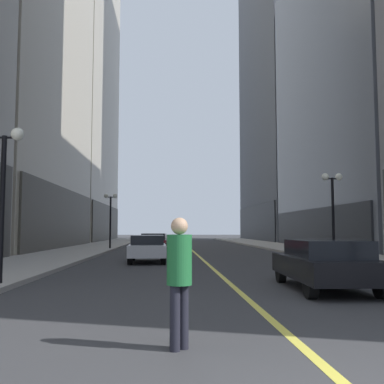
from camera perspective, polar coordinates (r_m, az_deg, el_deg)
The scene contains 12 objects.
ground_plane at distance 38.30m, azimuth -0.26°, elevation -7.20°, with size 200.00×200.00×0.00m, color #38383A.
sidewalk_left at distance 38.79m, azimuth -12.62°, elevation -6.95°, with size 4.50×78.00×0.15m, color #ADA8A0.
sidewalk_right at distance 39.55m, azimuth 11.85°, elevation -6.92°, with size 4.50×78.00×0.15m, color #ADA8A0.
lane_centre_stripe at distance 38.30m, azimuth -0.26°, elevation -7.20°, with size 0.16×70.00×0.01m, color #E5D64C.
building_right_far at distance 70.63m, azimuth 12.55°, elevation 16.76°, with size 11.59×26.00×55.05m.
car_black at distance 12.54m, azimuth 16.59°, elevation -8.62°, with size 2.05×4.65×1.32m.
car_silver at distance 22.12m, azimuth -5.70°, elevation -7.07°, with size 1.88×4.07×1.32m.
car_maroon at distance 32.65m, azimuth -4.85°, elevation -6.33°, with size 2.10×4.41×1.32m.
pedestrian_in_green_parka at distance 6.12m, azimuth -1.63°, elevation -10.13°, with size 0.48×0.48×1.76m.
street_lamp_left_near at distance 13.43m, azimuth -22.92°, elevation 2.67°, with size 1.06×0.36×4.43m.
street_lamp_left_far at distance 35.78m, azimuth -10.35°, elevation -2.08°, with size 1.06×0.36×4.43m.
street_lamp_right_mid at distance 23.51m, azimuth 17.49°, elevation -0.54°, with size 1.06×0.36×4.43m.
Camera 1 is at (-1.82, -3.22, 1.60)m, focal length 41.82 mm.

